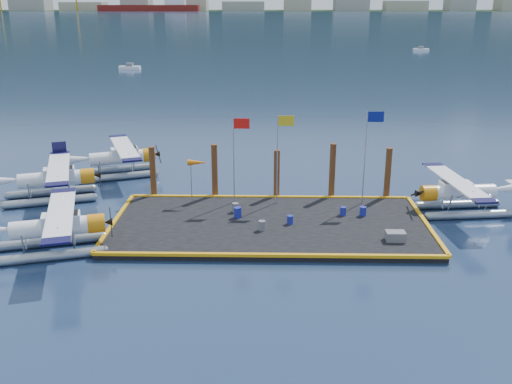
% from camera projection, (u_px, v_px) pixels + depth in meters
% --- Properties ---
extents(ground, '(4000.00, 4000.00, 0.00)m').
position_uv_depth(ground, '(270.00, 228.00, 36.73)').
color(ground, '#172645').
rests_on(ground, ground).
extents(dock, '(20.00, 10.00, 0.40)m').
position_uv_depth(dock, '(270.00, 225.00, 36.67)').
color(dock, black).
rests_on(dock, ground).
extents(dock_bumpers, '(20.25, 10.25, 0.18)m').
position_uv_depth(dock_bumpers, '(270.00, 221.00, 36.58)').
color(dock_bumpers, orange).
rests_on(dock_bumpers, dock).
extents(far_backdrop, '(3050.00, 2050.00, 810.00)m').
position_uv_depth(far_backdrop, '(350.00, 3.00, 1676.11)').
color(far_backdrop, black).
rests_on(far_backdrop, ground).
extents(seaplane_a, '(8.53, 9.16, 3.27)m').
position_uv_depth(seaplane_a, '(55.00, 230.00, 32.71)').
color(seaplane_a, '#90969D').
rests_on(seaplane_a, ground).
extents(seaplane_b, '(8.70, 9.30, 3.33)m').
position_uv_depth(seaplane_b, '(54.00, 181.00, 41.53)').
color(seaplane_b, '#90969D').
rests_on(seaplane_b, ground).
extents(seaplane_c, '(8.67, 9.18, 3.32)m').
position_uv_depth(seaplane_c, '(120.00, 159.00, 47.24)').
color(seaplane_c, '#90969D').
rests_on(seaplane_c, ground).
extents(seaplane_d, '(8.15, 8.99, 3.18)m').
position_uv_depth(seaplane_d, '(460.00, 194.00, 38.83)').
color(seaplane_d, '#90969D').
rests_on(seaplane_d, ground).
extents(drum_0, '(0.49, 0.49, 0.69)m').
position_uv_depth(drum_0, '(238.00, 212.00, 37.33)').
color(drum_0, navy).
rests_on(drum_0, dock).
extents(drum_1, '(0.39, 0.39, 0.55)m').
position_uv_depth(drum_1, '(290.00, 220.00, 36.28)').
color(drum_1, navy).
rests_on(drum_1, dock).
extents(drum_2, '(0.40, 0.40, 0.57)m').
position_uv_depth(drum_2, '(343.00, 211.00, 37.77)').
color(drum_2, navy).
rests_on(drum_2, dock).
extents(drum_3, '(0.44, 0.44, 0.62)m').
position_uv_depth(drum_3, '(262.00, 226.00, 35.25)').
color(drum_3, slate).
rests_on(drum_3, dock).
extents(drum_4, '(0.44, 0.44, 0.61)m').
position_uv_depth(drum_4, '(363.00, 211.00, 37.66)').
color(drum_4, navy).
rests_on(drum_4, dock).
extents(drum_5, '(0.44, 0.44, 0.61)m').
position_uv_depth(drum_5, '(235.00, 208.00, 38.34)').
color(drum_5, slate).
rests_on(drum_5, dock).
extents(crate, '(1.13, 0.76, 0.57)m').
position_uv_depth(crate, '(395.00, 236.00, 33.73)').
color(crate, slate).
rests_on(crate, dock).
extents(flagpole_red, '(1.14, 0.08, 6.00)m').
position_uv_depth(flagpole_red, '(237.00, 147.00, 38.99)').
color(flagpole_red, '#97969E').
rests_on(flagpole_red, dock).
extents(flagpole_yellow, '(1.14, 0.08, 6.20)m').
position_uv_depth(flagpole_yellow, '(280.00, 146.00, 38.89)').
color(flagpole_yellow, '#97969E').
rests_on(flagpole_yellow, dock).
extents(flagpole_blue, '(1.14, 0.08, 6.50)m').
position_uv_depth(flagpole_blue, '(369.00, 144.00, 38.71)').
color(flagpole_blue, '#97969E').
rests_on(flagpole_blue, dock).
extents(windsock, '(1.40, 0.44, 3.12)m').
position_uv_depth(windsock, '(197.00, 164.00, 39.41)').
color(windsock, '#97969E').
rests_on(windsock, dock).
extents(piling_0, '(0.44, 0.44, 4.00)m').
position_uv_depth(piling_0, '(153.00, 174.00, 41.39)').
color(piling_0, '#412512').
rests_on(piling_0, ground).
extents(piling_1, '(0.44, 0.44, 4.20)m').
position_uv_depth(piling_1, '(215.00, 173.00, 41.27)').
color(piling_1, '#412512').
rests_on(piling_1, ground).
extents(piling_2, '(0.44, 0.44, 3.80)m').
position_uv_depth(piling_2, '(277.00, 176.00, 41.24)').
color(piling_2, '#412512').
rests_on(piling_2, ground).
extents(piling_3, '(0.44, 0.44, 4.30)m').
position_uv_depth(piling_3, '(332.00, 173.00, 41.08)').
color(piling_3, '#412512').
rests_on(piling_3, ground).
extents(piling_4, '(0.44, 0.44, 4.00)m').
position_uv_depth(piling_4, '(388.00, 175.00, 41.05)').
color(piling_4, '#412512').
rests_on(piling_4, ground).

